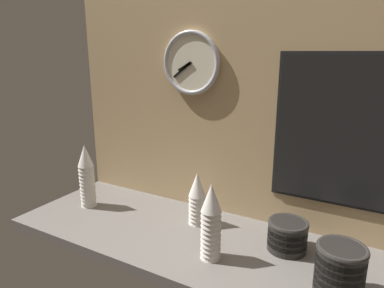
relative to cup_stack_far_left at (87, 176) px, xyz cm
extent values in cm
cube|color=slate|center=(60.77, 0.65, -17.05)|extent=(160.00, 56.00, 4.00)
cube|color=tan|center=(60.77, 27.15, 37.45)|extent=(160.00, 3.00, 105.00)
cone|color=white|center=(0.00, 0.00, -9.91)|extent=(7.32, 7.32, 10.28)
cone|color=white|center=(0.00, 0.00, -8.11)|extent=(7.32, 7.32, 10.28)
cone|color=white|center=(0.00, 0.00, -6.31)|extent=(7.32, 7.32, 10.28)
cone|color=white|center=(0.00, 0.00, -4.51)|extent=(7.32, 7.32, 10.28)
cone|color=white|center=(0.00, 0.00, -2.70)|extent=(7.32, 7.32, 10.28)
cone|color=white|center=(0.00, 0.00, -0.90)|extent=(7.32, 7.32, 10.28)
cone|color=white|center=(0.00, 0.00, 0.90)|extent=(7.32, 7.32, 10.28)
cone|color=white|center=(0.00, 0.00, 2.70)|extent=(7.32, 7.32, 10.28)
cone|color=white|center=(0.00, 0.00, 4.51)|extent=(7.32, 7.32, 10.28)
cone|color=white|center=(0.00, 0.00, 6.31)|extent=(7.32, 7.32, 10.28)
cone|color=white|center=(0.00, 0.00, 8.11)|extent=(7.32, 7.32, 10.28)
cone|color=white|center=(0.00, 0.00, 9.91)|extent=(7.32, 7.32, 10.28)
cone|color=white|center=(53.37, 10.11, -9.91)|extent=(7.32, 7.32, 10.28)
cone|color=white|center=(53.37, 10.11, -8.11)|extent=(7.32, 7.32, 10.28)
cone|color=white|center=(53.37, 10.11, -6.31)|extent=(7.32, 7.32, 10.28)
cone|color=white|center=(53.37, 10.11, -4.51)|extent=(7.32, 7.32, 10.28)
cone|color=white|center=(53.37, 10.11, -2.70)|extent=(7.32, 7.32, 10.28)
cone|color=white|center=(53.37, 10.11, -0.90)|extent=(7.32, 7.32, 10.28)
cone|color=white|center=(53.37, 10.11, 0.90)|extent=(7.32, 7.32, 10.28)
cone|color=white|center=(53.37, 10.11, 2.70)|extent=(7.32, 7.32, 10.28)
cone|color=white|center=(69.76, -9.97, -9.91)|extent=(7.32, 7.32, 10.28)
cone|color=white|center=(69.76, -9.97, -8.11)|extent=(7.32, 7.32, 10.28)
cone|color=white|center=(69.76, -9.97, -6.31)|extent=(7.32, 7.32, 10.28)
cone|color=white|center=(69.76, -9.97, -4.51)|extent=(7.32, 7.32, 10.28)
cone|color=white|center=(69.76, -9.97, -2.70)|extent=(7.32, 7.32, 10.28)
cone|color=white|center=(69.76, -9.97, -0.90)|extent=(7.32, 7.32, 10.28)
cone|color=white|center=(69.76, -9.97, 0.90)|extent=(7.32, 7.32, 10.28)
cone|color=white|center=(69.76, -9.97, 2.70)|extent=(7.32, 7.32, 10.28)
cone|color=white|center=(69.76, -9.97, 4.51)|extent=(7.32, 7.32, 10.28)
cone|color=white|center=(69.76, -9.97, 6.31)|extent=(7.32, 7.32, 10.28)
cone|color=white|center=(69.76, -9.97, 8.11)|extent=(7.32, 7.32, 10.28)
cylinder|color=black|center=(92.05, 8.72, -12.90)|extent=(14.35, 14.35, 4.31)
cylinder|color=black|center=(92.05, 8.72, -10.56)|extent=(14.35, 14.35, 4.31)
cylinder|color=black|center=(92.05, 8.72, -8.23)|extent=(14.35, 14.35, 4.31)
cylinder|color=black|center=(92.05, 8.72, -5.89)|extent=(14.35, 14.35, 4.31)
torus|color=#302D2A|center=(92.05, 8.72, -4.38)|extent=(14.75, 14.75, 1.55)
cylinder|color=black|center=(111.72, -7.97, -12.90)|extent=(14.35, 14.35, 4.31)
cylinder|color=black|center=(111.72, -7.97, -10.56)|extent=(14.35, 14.35, 4.31)
cylinder|color=black|center=(111.72, -7.97, -8.23)|extent=(14.35, 14.35, 4.31)
cylinder|color=black|center=(111.72, -7.97, -5.89)|extent=(14.35, 14.35, 4.31)
cylinder|color=black|center=(111.72, -7.97, -3.55)|extent=(14.35, 14.35, 4.31)
cylinder|color=black|center=(111.72, -7.97, -1.22)|extent=(14.35, 14.35, 4.31)
torus|color=#302D2A|center=(111.72, -7.97, 0.29)|extent=(14.75, 14.75, 1.55)
cylinder|color=beige|center=(42.55, 24.55, 51.42)|extent=(26.39, 1.80, 26.39)
torus|color=#B2B2B7|center=(42.55, 23.74, 51.42)|extent=(27.32, 1.98, 27.32)
cube|color=black|center=(39.69, 23.25, 49.77)|extent=(6.31, 0.60, 4.32)
cube|color=black|center=(38.42, 23.25, 48.35)|extent=(8.76, 0.60, 6.80)
cylinder|color=black|center=(42.55, 23.25, 51.42)|extent=(1.32, 0.60, 1.32)
cube|color=black|center=(103.33, 25.27, 27.90)|extent=(45.47, 0.60, 56.91)
cube|color=black|center=(103.33, 24.85, 27.90)|extent=(43.07, 1.20, 54.51)
camera|label=1|loc=(116.75, -106.81, 56.08)|focal=32.00mm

